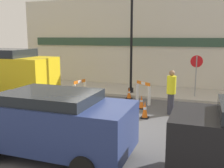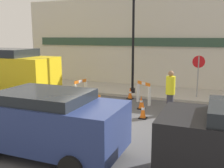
# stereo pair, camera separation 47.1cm
# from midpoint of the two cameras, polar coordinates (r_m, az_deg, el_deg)

# --- Properties ---
(ground_plane) EXTENTS (60.00, 60.00, 0.00)m
(ground_plane) POSITION_cam_midpoint_polar(r_m,az_deg,el_deg) (9.42, -1.61, -9.23)
(ground_plane) COLOR #4C4C4F
(sidewalk_slab) EXTENTS (18.00, 2.99, 0.12)m
(sidewalk_slab) POSITION_cam_midpoint_polar(r_m,az_deg,el_deg) (14.95, 6.64, -1.61)
(sidewalk_slab) COLOR #ADA89E
(sidewalk_slab) RESTS_ON ground_plane
(storefront_facade) EXTENTS (18.00, 0.22, 5.50)m
(storefront_facade) POSITION_cam_midpoint_polar(r_m,az_deg,el_deg) (16.16, 8.09, 8.88)
(storefront_facade) COLOR beige
(storefront_facade) RESTS_ON ground_plane
(streetlamp_post) EXTENTS (0.44, 0.44, 6.24)m
(streetlamp_post) POSITION_cam_midpoint_polar(r_m,az_deg,el_deg) (14.05, 3.32, 14.13)
(streetlamp_post) COLOR black
(streetlamp_post) RESTS_ON sidewalk_slab
(stop_sign) EXTENTS (0.60, 0.08, 2.09)m
(stop_sign) POSITION_cam_midpoint_polar(r_m,az_deg,el_deg) (13.71, 16.93, 3.12)
(stop_sign) COLOR gray
(stop_sign) RESTS_ON sidewalk_slab
(barricade_0) EXTENTS (0.32, 0.87, 1.06)m
(barricade_0) POSITION_cam_midpoint_polar(r_m,az_deg,el_deg) (12.86, -8.07, -1.29)
(barricade_0) COLOR white
(barricade_0) RESTS_ON ground_plane
(barricade_1) EXTENTS (1.00, 0.32, 1.04)m
(barricade_1) POSITION_cam_midpoint_polar(r_m,az_deg,el_deg) (9.95, -5.76, -4.72)
(barricade_1) COLOR white
(barricade_1) RESTS_ON ground_plane
(barricade_2) EXTENTS (0.83, 0.70, 1.05)m
(barricade_2) POSITION_cam_midpoint_polar(r_m,az_deg,el_deg) (12.44, 5.72, -1.63)
(barricade_2) COLOR white
(barricade_2) RESTS_ON ground_plane
(traffic_cone_0) EXTENTS (0.30, 0.30, 0.60)m
(traffic_cone_0) POSITION_cam_midpoint_polar(r_m,az_deg,el_deg) (13.35, 2.73, -2.01)
(traffic_cone_0) COLOR black
(traffic_cone_0) RESTS_ON ground_plane
(traffic_cone_1) EXTENTS (0.30, 0.30, 0.60)m
(traffic_cone_1) POSITION_cam_midpoint_polar(r_m,az_deg,el_deg) (11.60, 5.29, -3.97)
(traffic_cone_1) COLOR black
(traffic_cone_1) RESTS_ON ground_plane
(traffic_cone_2) EXTENTS (0.30, 0.30, 0.69)m
(traffic_cone_2) POSITION_cam_midpoint_polar(r_m,az_deg,el_deg) (10.29, 5.86, -5.62)
(traffic_cone_2) COLOR black
(traffic_cone_2) RESTS_ON ground_plane
(person_worker) EXTENTS (0.37, 0.37, 1.81)m
(person_worker) POSITION_cam_midpoint_polar(r_m,az_deg,el_deg) (10.81, 11.55, -1.48)
(person_worker) COLOR #33333D
(person_worker) RESTS_ON ground_plane
(parked_car_1) EXTENTS (4.22, 2.03, 1.75)m
(parked_car_1) POSITION_cam_midpoint_polar(r_m,az_deg,el_deg) (7.18, -14.68, -7.61)
(parked_car_1) COLOR navy
(parked_car_1) RESTS_ON ground_plane
(work_van) EXTENTS (5.39, 2.25, 2.53)m
(work_van) POSITION_cam_midpoint_polar(r_m,az_deg,el_deg) (14.33, -23.59, 2.38)
(work_van) COLOR yellow
(work_van) RESTS_ON ground_plane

